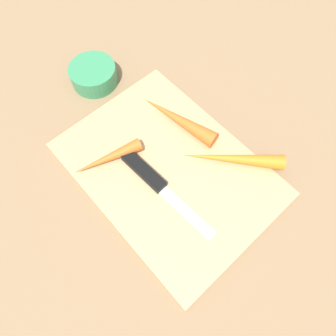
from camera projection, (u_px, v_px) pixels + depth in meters
ground_plane at (168, 171)px, 0.52m from camera, size 1.40×1.40×0.00m
cutting_board at (168, 169)px, 0.52m from camera, size 0.36×0.26×0.01m
knife at (149, 176)px, 0.50m from camera, size 0.20×0.03×0.01m
carrot_medium at (178, 119)px, 0.54m from camera, size 0.16×0.06×0.03m
carrot_longest at (233, 159)px, 0.51m from camera, size 0.14×0.14×0.03m
carrot_shortest at (107, 158)px, 0.51m from camera, size 0.05×0.12×0.02m
small_bowl at (94, 75)px, 0.59m from camera, size 0.09×0.09×0.04m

